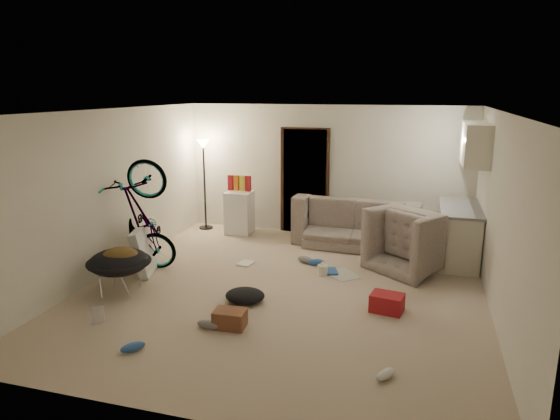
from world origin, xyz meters
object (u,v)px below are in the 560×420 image
(armchair, at_px, (418,246))
(mini_fridge, at_px, (240,212))
(saucer_chair, at_px, (119,267))
(juicer, at_px, (323,269))
(drink_case_a, at_px, (230,319))
(drink_case_b, at_px, (387,303))
(sofa, at_px, (357,227))
(bicycle, at_px, (144,241))
(kitchen_counter, at_px, (458,235))
(tv_box, at_px, (147,247))
(floor_lamp, at_px, (204,165))

(armchair, distance_m, mini_fridge, 3.59)
(saucer_chair, bearing_deg, juicer, 29.34)
(drink_case_a, bearing_deg, drink_case_b, 25.23)
(mini_fridge, bearing_deg, sofa, -4.08)
(bicycle, bearing_deg, kitchen_counter, -75.34)
(drink_case_a, distance_m, drink_case_b, 2.02)
(kitchen_counter, xyz_separation_m, mini_fridge, (-4.05, 0.55, -0.02))
(kitchen_counter, xyz_separation_m, bicycle, (-4.73, -1.86, 0.04))
(drink_case_b, xyz_separation_m, juicer, (-1.05, 1.04, -0.02))
(tv_box, bearing_deg, saucer_chair, -97.90)
(armchair, bearing_deg, drink_case_b, 116.43)
(saucer_chair, relative_size, drink_case_b, 2.18)
(kitchen_counter, xyz_separation_m, drink_case_a, (-2.73, -3.30, -0.33))
(saucer_chair, bearing_deg, sofa, 48.01)
(bicycle, height_order, mini_fridge, bicycle)
(saucer_chair, bearing_deg, bicycle, 98.94)
(saucer_chair, distance_m, juicer, 2.98)
(drink_case_b, bearing_deg, bicycle, -177.42)
(bicycle, distance_m, drink_case_a, 2.49)
(armchair, xyz_separation_m, drink_case_b, (-0.33, -1.79, -0.24))
(mini_fridge, distance_m, tv_box, 2.43)
(armchair, height_order, mini_fridge, mini_fridge)
(kitchen_counter, relative_size, armchair, 1.35)
(drink_case_a, height_order, juicer, juicer)
(kitchen_counter, height_order, mini_fridge, kitchen_counter)
(tv_box, xyz_separation_m, drink_case_b, (3.77, -0.55, -0.24))
(mini_fridge, xyz_separation_m, tv_box, (-0.68, -2.33, -0.06))
(tv_box, relative_size, juicer, 4.71)
(floor_lamp, xyz_separation_m, kitchen_counter, (4.83, -0.65, -0.87))
(armchair, relative_size, drink_case_a, 2.97)
(floor_lamp, distance_m, bicycle, 2.65)
(floor_lamp, xyz_separation_m, drink_case_b, (3.87, -2.98, -1.19))
(kitchen_counter, distance_m, sofa, 1.78)
(drink_case_a, distance_m, juicer, 2.13)
(bicycle, height_order, juicer, bicycle)
(juicer, bearing_deg, floor_lamp, 145.49)
(saucer_chair, xyz_separation_m, tv_box, (-0.14, 0.96, -0.02))
(bicycle, bearing_deg, drink_case_a, -132.54)
(mini_fridge, xyz_separation_m, saucer_chair, (-0.54, -3.29, -0.04))
(drink_case_a, bearing_deg, tv_box, 139.33)
(drink_case_a, bearing_deg, mini_fridge, 105.52)
(bicycle, distance_m, saucer_chair, 0.90)
(armchair, xyz_separation_m, tv_box, (-4.10, -1.24, -0.01))
(kitchen_counter, bearing_deg, floor_lamp, 172.34)
(kitchen_counter, distance_m, tv_box, 5.05)
(floor_lamp, distance_m, armchair, 4.47)
(tv_box, relative_size, drink_case_b, 2.66)
(tv_box, bearing_deg, bicycle, -106.08)
(kitchen_counter, bearing_deg, armchair, -139.33)
(sofa, relative_size, mini_fridge, 2.72)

